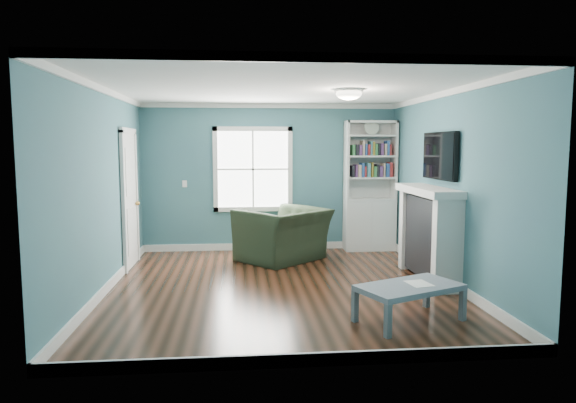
{
  "coord_description": "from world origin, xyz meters",
  "views": [
    {
      "loc": [
        -0.53,
        -6.62,
        1.86
      ],
      "look_at": [
        0.13,
        0.4,
        1.1
      ],
      "focal_mm": 32.0,
      "sensor_mm": 36.0,
      "label": 1
    }
  ],
  "objects": [
    {
      "name": "tv",
      "position": [
        2.2,
        0.2,
        1.72
      ],
      "size": [
        0.06,
        1.1,
        0.65
      ],
      "primitive_type": "cube",
      "color": "black",
      "rests_on": "fireplace"
    },
    {
      "name": "window",
      "position": [
        -0.3,
        2.49,
        1.45
      ],
      "size": [
        1.4,
        0.06,
        1.5
      ],
      "color": "white",
      "rests_on": "room_walls"
    },
    {
      "name": "ceiling_fixture",
      "position": [
        0.9,
        0.1,
        2.55
      ],
      "size": [
        0.38,
        0.38,
        0.15
      ],
      "color": "white",
      "rests_on": "room_walls"
    },
    {
      "name": "coffee_table",
      "position": [
        1.25,
        -1.45,
        0.34
      ],
      "size": [
        1.23,
        0.98,
        0.4
      ],
      "rotation": [
        0.0,
        0.0,
        0.42
      ],
      "color": "#555F66",
      "rests_on": "ground"
    },
    {
      "name": "floor",
      "position": [
        0.0,
        0.0,
        0.0
      ],
      "size": [
        5.0,
        5.0,
        0.0
      ],
      "primitive_type": "plane",
      "color": "black",
      "rests_on": "ground"
    },
    {
      "name": "paper_sheet",
      "position": [
        1.36,
        -1.42,
        0.4
      ],
      "size": [
        0.28,
        0.32,
        0.0
      ],
      "primitive_type": "cube",
      "rotation": [
        0.0,
        0.0,
        0.19
      ],
      "color": "white",
      "rests_on": "coffee_table"
    },
    {
      "name": "recliner",
      "position": [
        0.16,
        1.6,
        0.57
      ],
      "size": [
        1.53,
        1.49,
        1.13
      ],
      "primitive_type": "imported",
      "rotation": [
        0.0,
        0.0,
        -2.42
      ],
      "color": "#202E1C",
      "rests_on": "ground"
    },
    {
      "name": "door",
      "position": [
        -2.22,
        1.4,
        1.07
      ],
      "size": [
        0.12,
        0.98,
        2.17
      ],
      "color": "silver",
      "rests_on": "ground"
    },
    {
      "name": "trim",
      "position": [
        0.0,
        0.0,
        1.24
      ],
      "size": [
        4.5,
        5.0,
        2.6
      ],
      "color": "white",
      "rests_on": "ground"
    },
    {
      "name": "light_switch",
      "position": [
        -1.5,
        2.48,
        1.2
      ],
      "size": [
        0.08,
        0.01,
        0.12
      ],
      "primitive_type": "cube",
      "color": "white",
      "rests_on": "room_walls"
    },
    {
      "name": "fireplace",
      "position": [
        2.08,
        0.2,
        0.64
      ],
      "size": [
        0.44,
        1.58,
        1.3
      ],
      "color": "black",
      "rests_on": "ground"
    },
    {
      "name": "bookshelf",
      "position": [
        1.77,
        2.3,
        0.92
      ],
      "size": [
        0.9,
        0.35,
        2.31
      ],
      "color": "silver",
      "rests_on": "ground"
    },
    {
      "name": "room_walls",
      "position": [
        0.0,
        0.0,
        1.58
      ],
      "size": [
        5.0,
        5.0,
        5.0
      ],
      "color": "#40787C",
      "rests_on": "ground"
    }
  ]
}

